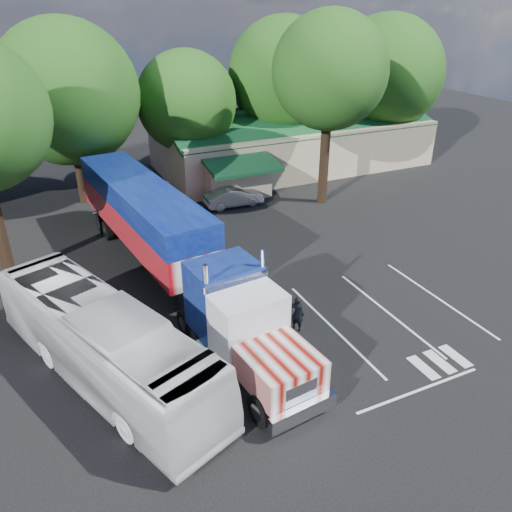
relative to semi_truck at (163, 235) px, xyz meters
name	(u,v)px	position (x,y,z in m)	size (l,w,h in m)	color
ground	(223,284)	(2.62, -1.81, -2.75)	(120.00, 120.00, 0.00)	black
event_hall	(290,142)	(16.36, 16.00, -0.54)	(24.20, 14.12, 5.55)	tan
tree_row_c	(67,93)	(-2.38, 14.39, 5.29)	(10.00, 10.00, 13.05)	black
tree_row_d	(187,102)	(6.62, 15.69, 3.83)	(8.00, 8.00, 10.60)	black
tree_row_e	(284,75)	(15.62, 16.19, 5.33)	(9.60, 9.60, 12.90)	black
tree_row_f	(386,73)	(25.62, 14.99, 5.04)	(10.40, 10.40, 13.00)	black
tree_near_right	(330,72)	(14.12, 6.69, 6.71)	(8.00, 8.00, 13.50)	black
semi_truck	(163,235)	(0.00, 0.00, 0.00)	(5.58, 23.39, 4.86)	black
woman	(297,313)	(4.22, -7.12, -1.86)	(0.65, 0.43, 1.79)	black
bicycle	(205,220)	(4.42, 6.17, -2.32)	(0.58, 1.65, 0.87)	black
tour_bus	(104,343)	(-4.38, -6.85, -0.99)	(2.97, 12.67, 3.53)	silver
silver_sedan	(233,197)	(7.62, 8.69, -2.02)	(1.54, 4.42, 1.46)	#9B9EA2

